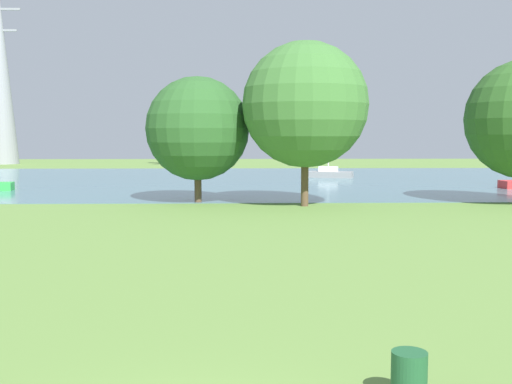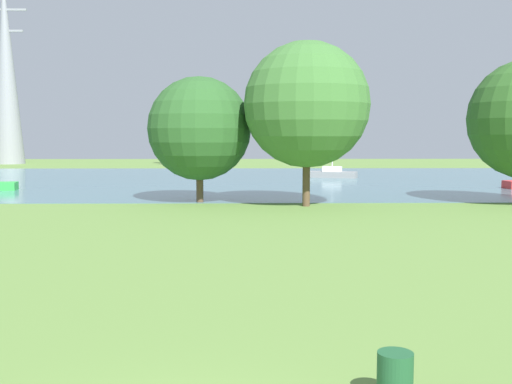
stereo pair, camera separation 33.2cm
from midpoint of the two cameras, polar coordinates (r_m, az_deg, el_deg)
The scene contains 7 objects.
ground_plane at distance 29.49m, azimuth -3.30°, elevation -2.79°, with size 160.00×160.00×0.00m, color olive.
litter_bin at distance 10.15m, azimuth 13.15°, elevation -16.46°, with size 0.56×0.56×0.80m, color #1E512D.
water_surface at distance 57.34m, azimuth -2.51°, elevation 1.15°, with size 140.00×40.00×0.02m, color slate.
sailboat_gray at distance 60.59m, azimuth 6.60°, elevation 1.76°, with size 5.03×2.92×6.32m.
tree_west_near at distance 37.99m, azimuth -5.73°, elevation 5.90°, with size 6.40×6.40×7.77m.
tree_east_far at distance 35.88m, azimuth 4.36°, elevation 8.13°, with size 7.33×7.33×9.60m.
electricity_pylon at distance 97.66m, azimuth -22.86°, elevation 10.63°, with size 6.40×4.40×27.85m.
Camera 1 is at (0.68, -7.18, 4.13)m, focal length 42.86 mm.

